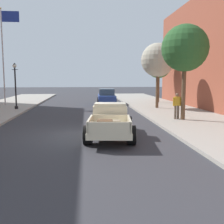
# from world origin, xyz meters

# --- Properties ---
(ground_plane) EXTENTS (140.00, 140.00, 0.00)m
(ground_plane) POSITION_xyz_m (0.00, 0.00, 0.00)
(ground_plane) COLOR #333338
(sidewalk_right) EXTENTS (5.50, 64.00, 0.15)m
(sidewalk_right) POSITION_xyz_m (7.25, 0.00, 0.07)
(sidewalk_right) COLOR #9E998E
(sidewalk_right) RESTS_ON ground
(hotrod_truck_cream) EXTENTS (2.52, 5.06, 1.58)m
(hotrod_truck_cream) POSITION_xyz_m (1.51, -0.48, 0.75)
(hotrod_truck_cream) COLOR beige
(hotrod_truck_cream) RESTS_ON ground
(car_background_blue) EXTENTS (1.96, 4.35, 1.65)m
(car_background_blue) POSITION_xyz_m (2.50, 14.82, 0.77)
(car_background_blue) COLOR #284293
(car_background_blue) RESTS_ON ground
(pedestrian_sidewalk_right) EXTENTS (0.53, 0.22, 1.65)m
(pedestrian_sidewalk_right) POSITION_xyz_m (6.11, 3.53, 1.09)
(pedestrian_sidewalk_right) COLOR brown
(pedestrian_sidewalk_right) RESTS_ON sidewalk_right
(street_lamp_far) EXTENTS (0.50, 0.32, 3.85)m
(street_lamp_far) POSITION_xyz_m (-5.49, 10.37, 2.39)
(street_lamp_far) COLOR black
(street_lamp_far) RESTS_ON sidewalk_left
(flagpole) EXTENTS (1.74, 0.16, 9.16)m
(flagpole) POSITION_xyz_m (-7.25, 14.15, 5.77)
(flagpole) COLOR #B2B2B7
(flagpole) RESTS_ON sidewalk_left
(street_tree_nearest) EXTENTS (2.86, 2.86, 5.84)m
(street_tree_nearest) POSITION_xyz_m (6.43, 3.32, 4.53)
(street_tree_nearest) COLOR brown
(street_tree_nearest) RESTS_ON sidewalk_right
(street_tree_second) EXTENTS (2.89, 2.89, 5.59)m
(street_tree_second) POSITION_xyz_m (6.58, 10.10, 4.27)
(street_tree_second) COLOR brown
(street_tree_second) RESTS_ON sidewalk_right
(street_tree_third) EXTENTS (2.66, 2.66, 5.24)m
(street_tree_third) POSITION_xyz_m (8.17, 15.65, 4.04)
(street_tree_third) COLOR brown
(street_tree_third) RESTS_ON sidewalk_right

